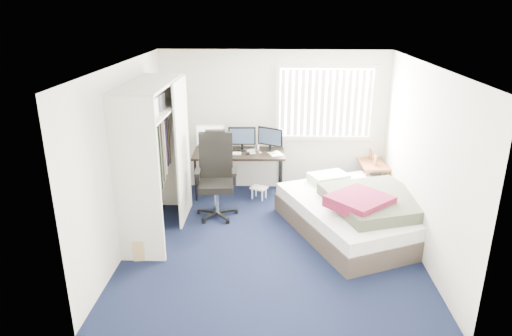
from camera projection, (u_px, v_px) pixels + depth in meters
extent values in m
plane|color=black|center=(272.00, 241.00, 6.58)|extent=(4.20, 4.20, 0.00)
plane|color=silver|center=(273.00, 121.00, 8.13)|extent=(4.00, 0.00, 4.00)
plane|color=silver|center=(271.00, 231.00, 4.18)|extent=(4.00, 0.00, 4.00)
plane|color=silver|center=(127.00, 157.00, 6.24)|extent=(0.00, 4.20, 4.20)
plane|color=silver|center=(422.00, 161.00, 6.08)|extent=(0.00, 4.20, 4.20)
plane|color=white|center=(274.00, 65.00, 5.74)|extent=(4.20, 4.20, 0.00)
cube|color=white|center=(325.00, 103.00, 7.96)|extent=(1.60, 0.02, 1.20)
cube|color=beige|center=(327.00, 66.00, 7.72)|extent=(1.72, 0.06, 0.06)
cube|color=beige|center=(324.00, 138.00, 8.15)|extent=(1.72, 0.06, 0.06)
cube|color=white|center=(326.00, 103.00, 7.91)|extent=(1.60, 0.04, 1.16)
cube|color=beige|center=(137.00, 183.00, 5.71)|extent=(0.60, 0.04, 2.20)
cube|color=beige|center=(169.00, 143.00, 7.41)|extent=(0.60, 0.04, 2.20)
cube|color=beige|center=(149.00, 84.00, 6.19)|extent=(0.60, 1.80, 0.04)
cube|color=beige|center=(151.00, 111.00, 6.32)|extent=(0.56, 1.74, 0.03)
cylinder|color=silver|center=(151.00, 120.00, 6.36)|extent=(0.03, 1.72, 0.03)
cube|color=#26262B|center=(152.00, 153.00, 6.41)|extent=(0.38, 1.10, 0.90)
cube|color=beige|center=(183.00, 151.00, 6.97)|extent=(0.03, 0.90, 2.20)
cube|color=white|center=(141.00, 109.00, 5.85)|extent=(0.38, 0.30, 0.24)
cube|color=gray|center=(151.00, 102.00, 6.32)|extent=(0.34, 0.28, 0.22)
cube|color=black|center=(239.00, 153.00, 7.97)|extent=(1.61, 0.80, 0.04)
cylinder|color=black|center=(196.00, 180.00, 7.82)|extent=(0.04, 0.04, 0.74)
cylinder|color=black|center=(200.00, 168.00, 8.40)|extent=(0.04, 0.04, 0.74)
cylinder|color=black|center=(281.00, 181.00, 7.81)|extent=(0.04, 0.04, 0.74)
cylinder|color=black|center=(280.00, 168.00, 8.39)|extent=(0.04, 0.04, 0.74)
cube|color=white|center=(210.00, 135.00, 8.00)|extent=(0.50, 0.05, 0.36)
cube|color=white|center=(210.00, 135.00, 8.00)|extent=(0.45, 0.02, 0.31)
cube|color=black|center=(242.00, 136.00, 8.00)|extent=(0.48, 0.05, 0.32)
cube|color=#1E2838|center=(242.00, 136.00, 8.00)|extent=(0.43, 0.02, 0.27)
cube|color=black|center=(270.00, 137.00, 7.96)|extent=(0.48, 0.05, 0.32)
cube|color=#1E2838|center=(270.00, 137.00, 7.96)|extent=(0.43, 0.02, 0.27)
cube|color=white|center=(230.00, 154.00, 7.87)|extent=(0.40, 0.15, 0.02)
cube|color=black|center=(248.00, 153.00, 7.86)|extent=(0.06, 0.10, 0.02)
cylinder|color=silver|center=(257.00, 149.00, 7.89)|extent=(0.08, 0.08, 0.16)
cube|color=white|center=(239.00, 152.00, 7.97)|extent=(0.31, 0.29, 0.00)
cube|color=black|center=(217.00, 212.00, 7.33)|extent=(0.69, 0.69, 0.13)
cylinder|color=silver|center=(217.00, 200.00, 7.26)|extent=(0.06, 0.06, 0.43)
cube|color=black|center=(216.00, 185.00, 7.17)|extent=(0.58, 0.58, 0.11)
cube|color=black|center=(216.00, 155.00, 7.26)|extent=(0.54, 0.15, 0.75)
cube|color=black|center=(215.00, 135.00, 7.15)|extent=(0.33, 0.16, 0.17)
cube|color=black|center=(197.00, 172.00, 7.09)|extent=(0.10, 0.30, 0.04)
cube|color=black|center=(234.00, 172.00, 7.11)|extent=(0.10, 0.30, 0.04)
cube|color=white|center=(259.00, 188.00, 7.95)|extent=(0.33, 0.30, 0.03)
cylinder|color=white|center=(252.00, 194.00, 7.97)|extent=(0.03, 0.03, 0.19)
cylinder|color=white|center=(256.00, 191.00, 8.09)|extent=(0.03, 0.03, 0.19)
cylinder|color=white|center=(262.00, 196.00, 7.89)|extent=(0.03, 0.03, 0.19)
cylinder|color=white|center=(266.00, 193.00, 8.01)|extent=(0.03, 0.03, 0.19)
cube|color=brown|center=(372.00, 163.00, 8.05)|extent=(0.49, 0.90, 0.04)
cube|color=brown|center=(366.00, 187.00, 7.78)|extent=(0.04, 0.04, 0.56)
cube|color=brown|center=(355.00, 171.00, 8.53)|extent=(0.04, 0.04, 0.56)
cube|color=brown|center=(387.00, 187.00, 7.78)|extent=(0.04, 0.04, 0.56)
cube|color=brown|center=(375.00, 171.00, 8.54)|extent=(0.04, 0.04, 0.56)
cube|color=brown|center=(375.00, 160.00, 7.83)|extent=(0.03, 0.14, 0.18)
cube|color=brown|center=(370.00, 154.00, 8.14)|extent=(0.03, 0.14, 0.18)
cube|color=#40352E|center=(355.00, 221.00, 6.85)|extent=(2.42, 2.70, 0.29)
cube|color=white|center=(356.00, 207.00, 6.77)|extent=(2.37, 2.65, 0.20)
cube|color=silver|center=(328.00, 178.00, 7.44)|extent=(0.71, 0.61, 0.14)
cube|color=#3C4030|center=(376.00, 201.00, 6.54)|extent=(1.61, 1.69, 0.18)
cube|color=maroon|center=(359.00, 202.00, 6.30)|extent=(1.03, 1.02, 0.16)
cube|color=#A48652|center=(149.00, 245.00, 6.16)|extent=(0.44, 0.35, 0.30)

